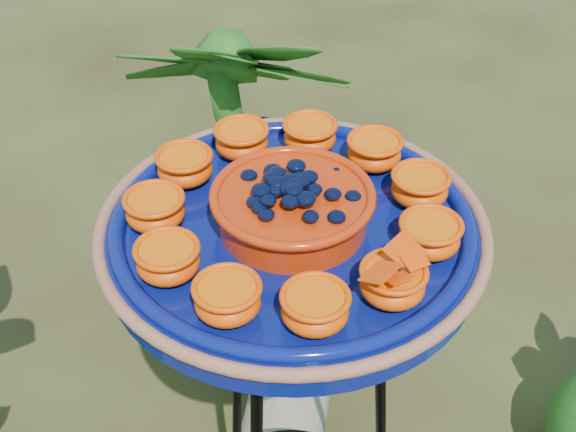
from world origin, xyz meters
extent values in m
torus|color=black|center=(0.00, 0.04, 0.91)|extent=(0.32, 0.32, 0.02)
cylinder|color=black|center=(0.04, 0.18, 0.45)|extent=(0.04, 0.09, 0.91)
cylinder|color=#08115F|center=(0.00, 0.04, 0.94)|extent=(0.56, 0.56, 0.04)
torus|color=#906041|center=(0.00, 0.04, 0.96)|extent=(0.49, 0.49, 0.02)
torus|color=#08115F|center=(0.00, 0.04, 0.96)|extent=(0.45, 0.45, 0.02)
cylinder|color=#B32806|center=(0.00, 0.04, 0.99)|extent=(0.22, 0.22, 0.05)
torus|color=#B32806|center=(0.00, 0.04, 1.01)|extent=(0.20, 0.20, 0.01)
ellipsoid|color=black|center=(0.00, 0.04, 1.01)|extent=(0.16, 0.16, 0.03)
ellipsoid|color=#F24E02|center=(0.17, 0.03, 0.98)|extent=(0.07, 0.07, 0.04)
cylinder|color=#EB4E04|center=(0.17, 0.03, 1.00)|extent=(0.07, 0.07, 0.01)
ellipsoid|color=#F24E02|center=(0.15, 0.12, 0.98)|extent=(0.07, 0.07, 0.04)
cylinder|color=#EB4E04|center=(0.15, 0.12, 1.00)|extent=(0.07, 0.07, 0.01)
ellipsoid|color=#F24E02|center=(0.08, 0.18, 0.98)|extent=(0.07, 0.07, 0.04)
cylinder|color=#EB4E04|center=(0.08, 0.18, 1.00)|extent=(0.07, 0.07, 0.01)
ellipsoid|color=#F24E02|center=(-0.01, 0.21, 0.98)|extent=(0.07, 0.07, 0.04)
cylinder|color=#EB4E04|center=(-0.01, 0.21, 1.00)|extent=(0.07, 0.07, 0.01)
ellipsoid|color=#F24E02|center=(-0.10, 0.17, 0.98)|extent=(0.07, 0.07, 0.04)
cylinder|color=#EB4E04|center=(-0.10, 0.17, 1.00)|extent=(0.07, 0.07, 0.01)
ellipsoid|color=#F24E02|center=(-0.15, 0.10, 0.98)|extent=(0.07, 0.07, 0.04)
cylinder|color=#EB4E04|center=(-0.15, 0.10, 1.00)|extent=(0.07, 0.07, 0.01)
ellipsoid|color=#F24E02|center=(-0.16, 0.00, 0.98)|extent=(0.07, 0.07, 0.04)
cylinder|color=#EB4E04|center=(-0.16, 0.00, 1.00)|extent=(0.07, 0.07, 0.01)
ellipsoid|color=#F24E02|center=(-0.11, -0.08, 0.98)|extent=(0.07, 0.07, 0.04)
cylinder|color=#EB4E04|center=(-0.11, -0.08, 1.00)|extent=(0.07, 0.07, 0.01)
ellipsoid|color=#F24E02|center=(-0.03, -0.12, 0.98)|extent=(0.07, 0.07, 0.04)
cylinder|color=#EB4E04|center=(-0.03, -0.12, 1.00)|extent=(0.07, 0.07, 0.01)
ellipsoid|color=#F24E02|center=(0.06, -0.12, 0.98)|extent=(0.07, 0.07, 0.04)
cylinder|color=#EB4E04|center=(0.06, -0.12, 1.00)|extent=(0.07, 0.07, 0.01)
ellipsoid|color=#F24E02|center=(0.14, -0.06, 0.98)|extent=(0.07, 0.07, 0.04)
cylinder|color=#EB4E04|center=(0.14, -0.06, 1.00)|extent=(0.07, 0.07, 0.01)
cylinder|color=black|center=(-0.03, -0.12, 1.01)|extent=(0.01, 0.03, 0.00)
cube|color=#FF3C05|center=(-0.05, -0.12, 1.02)|extent=(0.04, 0.03, 0.01)
cube|color=#FF3C05|center=(-0.01, -0.12, 1.02)|extent=(0.04, 0.03, 0.01)
imported|color=#1C4A13|center=(0.54, 0.57, 0.45)|extent=(0.70, 0.70, 0.90)
camera|label=1|loc=(-0.61, -0.41, 1.59)|focal=50.00mm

